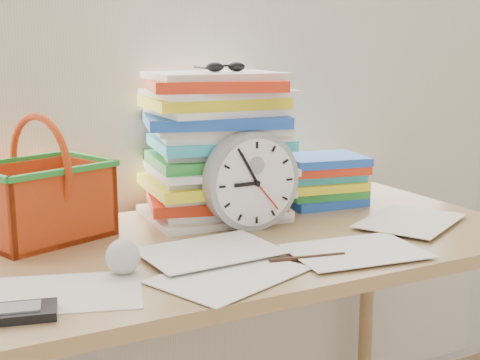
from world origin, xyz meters
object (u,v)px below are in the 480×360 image
basket (40,178)px  calculator (8,314)px  paper_stack (217,145)px  clock (251,181)px  book_stack (322,179)px  desk (229,270)px

basket → calculator: bearing=-128.6°
paper_stack → basket: size_ratio=1.32×
clock → book_stack: bearing=25.0°
desk → book_stack: bearing=26.3°
paper_stack → calculator: bearing=-143.6°
desk → basket: basket is taller
calculator → paper_stack: bearing=50.0°
paper_stack → book_stack: size_ratio=1.39×
book_stack → basket: 0.76m
basket → calculator: size_ratio=1.81×
book_stack → calculator: 1.00m
book_stack → calculator: size_ratio=1.72×
desk → calculator: (-0.52, -0.23, 0.08)m
book_stack → calculator: bearing=-155.0°
desk → basket: 0.47m
desk → clock: clock is taller
clock → calculator: 0.67m
basket → calculator: 0.48m
calculator → basket: bearing=84.9°
desk → paper_stack: size_ratio=3.82×
paper_stack → calculator: (-0.59, -0.43, -0.18)m
paper_stack → calculator: 0.75m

